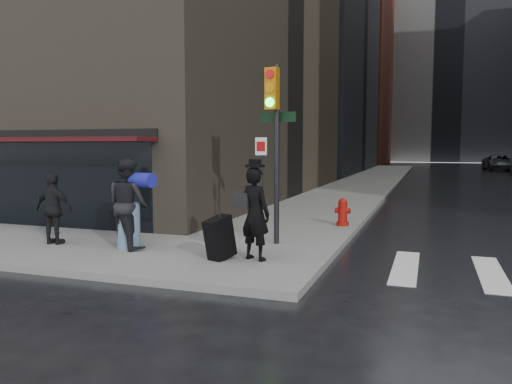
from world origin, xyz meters
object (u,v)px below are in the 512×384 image
at_px(fire_hydrant, 343,213).
at_px(man_greycoat, 54,209).
at_px(man_jeans, 128,204).
at_px(traffic_light, 273,129).
at_px(man_overcoat, 248,217).
at_px(parked_car_6, 500,163).

bearing_deg(fire_hydrant, man_greycoat, -139.97).
xyz_separation_m(man_jeans, man_greycoat, (-1.95, -0.16, -0.19)).
relative_size(man_greycoat, traffic_light, 0.40).
distance_m(man_overcoat, fire_hydrant, 5.19).
relative_size(man_greycoat, parked_car_6, 0.28).
relative_size(man_overcoat, parked_car_6, 0.35).
bearing_deg(traffic_light, man_jeans, -139.73).
bearing_deg(traffic_light, fire_hydrant, 83.92).
bearing_deg(fire_hydrant, parked_car_6, 77.63).
bearing_deg(traffic_light, man_overcoat, -77.67).
xyz_separation_m(man_overcoat, fire_hydrant, (1.10, 5.05, -0.52)).
xyz_separation_m(man_overcoat, man_greycoat, (-4.89, 0.02, -0.04)).
relative_size(man_greycoat, fire_hydrant, 2.08).
height_order(man_greycoat, fire_hydrant, man_greycoat).
relative_size(man_overcoat, man_jeans, 1.02).
distance_m(man_overcoat, traffic_light, 2.53).
relative_size(man_overcoat, traffic_light, 0.50).
height_order(man_jeans, traffic_light, traffic_light).
xyz_separation_m(man_overcoat, parked_car_6, (10.12, 46.18, -0.21)).
distance_m(man_greycoat, parked_car_6, 48.54).
distance_m(man_jeans, parked_car_6, 47.82).
xyz_separation_m(man_greycoat, fire_hydrant, (5.99, 5.03, -0.48)).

